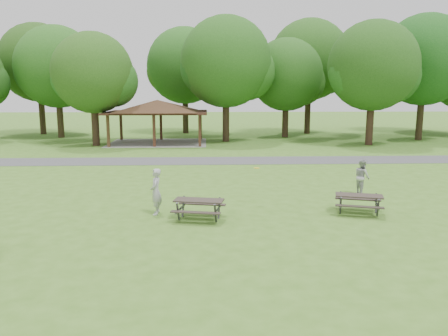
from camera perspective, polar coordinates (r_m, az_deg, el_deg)
ground at (r=14.99m, az=-3.25°, el=-7.62°), size 160.00×160.00×0.00m
asphalt_path at (r=28.64m, az=-2.79°, el=0.95°), size 120.00×3.20×0.02m
pavilion at (r=38.54m, az=-8.71°, el=7.77°), size 8.60×7.01×3.76m
tree_row_c at (r=45.61m, az=-20.84°, el=11.95°), size 8.19×7.80×10.67m
tree_row_d at (r=37.95m, az=-16.63°, el=11.52°), size 6.93×6.60×9.27m
tree_row_e at (r=39.41m, az=0.40°, el=13.34°), size 8.40×8.00×11.02m
tree_row_f at (r=43.53m, az=8.25°, el=11.69°), size 7.35×7.00×9.55m
tree_row_g at (r=38.88m, az=19.00°, el=12.18°), size 7.77×7.40×10.25m
tree_row_h at (r=44.53m, az=24.79°, el=12.38°), size 8.61×8.20×11.37m
tree_deep_a at (r=49.92m, az=-22.94°, el=12.28°), size 8.40×8.00×11.38m
tree_deep_b at (r=47.41m, az=-5.02°, el=12.88°), size 8.40×8.00×11.13m
tree_deep_c at (r=47.64m, az=11.19°, el=13.39°), size 8.82×8.40×11.90m
tree_deep_d at (r=53.46m, az=24.76°, el=11.85°), size 8.40×8.00×11.27m
picnic_table_middle at (r=15.62m, az=-3.30°, el=-4.76°), size 1.98×1.72×0.76m
picnic_table_far at (r=17.11m, az=17.20°, el=-3.93°), size 2.01×1.78×0.74m
frisbee_in_flight at (r=17.51m, az=4.29°, el=0.00°), size 0.25×0.25×0.02m
frisbee_thrower at (r=16.37m, az=-8.88°, el=-3.07°), size 0.42×0.63×1.73m
frisbee_catcher at (r=20.32m, az=17.59°, el=-1.08°), size 0.72×0.86×1.56m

